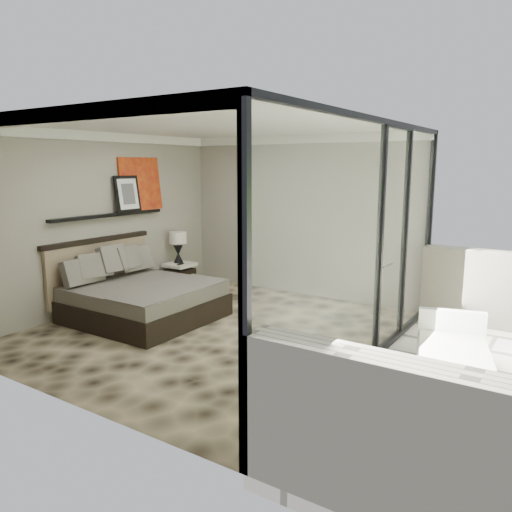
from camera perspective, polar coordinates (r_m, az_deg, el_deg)
The scene contains 13 objects.
floor at distance 7.13m, azimuth -4.88°, elevation -8.47°, with size 5.00×5.00×0.00m, color black.
ceiling at distance 6.77m, azimuth -5.26°, elevation 14.51°, with size 4.50×5.00×0.02m, color silver.
back_wall at distance 8.88m, azimuth 4.98°, elevation 4.53°, with size 4.50×0.02×2.80m, color gray.
left_wall at distance 8.38m, azimuth -17.20°, elevation 3.76°, with size 0.02×5.00×2.80m, color gray.
glass_wall at distance 5.70m, azimuth 12.97°, elevation 1.06°, with size 0.08×5.00×2.80m, color white.
terrace_slab at distance 5.80m, azimuth 26.83°, elevation -14.77°, with size 3.00×5.00×0.12m, color beige.
picture_ledge at distance 8.38m, azimuth -16.45°, elevation 4.49°, with size 0.12×2.20×0.05m, color black.
bed at distance 7.79m, azimuth -13.20°, elevation -4.54°, with size 2.00×1.94×1.11m.
nightstand at distance 9.33m, azimuth -8.69°, elevation -2.52°, with size 0.47×0.47×0.47m, color black.
table_lamp at distance 9.27m, azimuth -8.91°, elevation 1.48°, with size 0.31×0.31×0.57m.
abstract_canvas at distance 8.85m, azimuth -13.07°, elevation 8.02°, with size 0.04×0.90×0.90m, color #A8280E.
framed_print at distance 8.57m, azimuth -14.48°, elevation 6.89°, with size 0.03×0.50×0.60m, color black.
lounger at distance 5.90m, azimuth 21.63°, elevation -11.37°, with size 1.13×1.67×0.60m.
Camera 1 is at (4.20, -5.28, 2.30)m, focal length 35.00 mm.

